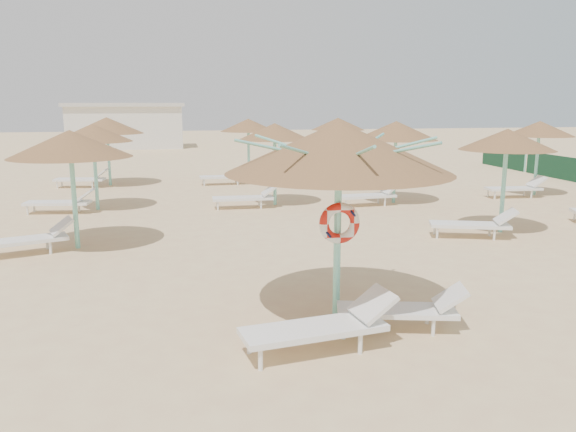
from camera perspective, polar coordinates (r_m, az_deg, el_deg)
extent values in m
plane|color=#DEC087|center=(9.07, 4.67, -9.84)|extent=(120.00, 120.00, 0.00)
cylinder|color=#7DD9C5|center=(8.52, 5.03, -2.32)|extent=(0.11, 0.11, 2.53)
cone|color=#8E5E38|center=(8.30, 5.20, 6.96)|extent=(3.37, 3.37, 0.76)
cylinder|color=#7DD9C5|center=(8.33, 5.17, 5.15)|extent=(0.20, 0.20, 0.12)
cylinder|color=#7DD9C5|center=(8.55, 10.22, 6.67)|extent=(1.52, 0.04, 0.38)
cylinder|color=#7DD9C5|center=(8.99, 7.60, 6.97)|extent=(1.11, 1.11, 0.38)
cylinder|color=#7DD9C5|center=(9.05, 3.82, 7.07)|extent=(0.04, 1.52, 0.38)
cylinder|color=#7DD9C5|center=(8.71, 0.69, 6.92)|extent=(1.11, 1.11, 0.38)
cylinder|color=#7DD9C5|center=(8.13, -0.10, 6.60)|extent=(1.52, 0.04, 0.38)
cylinder|color=#7DD9C5|center=(7.64, 2.37, 6.28)|extent=(1.11, 1.11, 0.38)
cylinder|color=#7DD9C5|center=(7.57, 6.83, 6.16)|extent=(0.04, 1.52, 0.38)
cylinder|color=#7DD9C5|center=(7.96, 10.11, 6.32)|extent=(1.11, 1.11, 0.38)
torus|color=red|center=(8.37, 5.25, -0.72)|extent=(0.63, 0.15, 0.63)
cylinder|color=white|center=(7.22, -2.81, -14.37)|extent=(0.06, 0.06, 0.29)
cylinder|color=white|center=(7.66, -3.97, -12.78)|extent=(0.06, 0.06, 0.29)
cylinder|color=white|center=(7.69, 7.35, -12.75)|extent=(0.06, 0.06, 0.29)
cylinder|color=white|center=(8.12, 5.67, -11.39)|extent=(0.06, 0.06, 0.29)
cube|color=white|center=(7.61, 2.63, -11.42)|extent=(2.02, 0.93, 0.08)
cube|color=white|center=(7.88, 8.59, -8.81)|extent=(0.59, 0.68, 0.37)
cylinder|color=white|center=(8.28, 6.05, -11.04)|extent=(0.05, 0.05, 0.25)
cylinder|color=white|center=(8.70, 5.89, -9.90)|extent=(0.05, 0.05, 0.25)
cylinder|color=white|center=(8.44, 14.55, -10.91)|extent=(0.05, 0.05, 0.25)
cylinder|color=white|center=(8.85, 13.96, -9.81)|extent=(0.05, 0.05, 0.25)
cube|color=white|center=(8.50, 10.95, -9.39)|extent=(1.81, 0.96, 0.07)
cube|color=white|center=(8.57, 16.17, -7.92)|extent=(0.56, 0.63, 0.33)
cylinder|color=#7DD9C5|center=(13.58, -20.89, 1.65)|extent=(0.11, 0.11, 2.30)
cone|color=#8E5E38|center=(13.44, -21.26, 6.87)|extent=(2.69, 2.69, 0.61)
cylinder|color=#7DD9C5|center=(13.46, -21.19, 5.85)|extent=(0.20, 0.20, 0.12)
cylinder|color=white|center=(13.44, -22.99, -3.01)|extent=(0.06, 0.06, 0.28)
cylinder|color=white|center=(13.92, -23.27, -2.55)|extent=(0.06, 0.06, 0.28)
cube|color=white|center=(13.59, -25.49, -2.29)|extent=(2.00, 1.22, 0.08)
cube|color=white|center=(13.63, -22.03, -0.93)|extent=(0.66, 0.73, 0.36)
cylinder|color=#7DD9C5|center=(18.36, -18.97, 4.16)|extent=(0.11, 0.11, 2.30)
cone|color=#8E5E38|center=(18.26, -19.22, 7.99)|extent=(2.37, 2.37, 0.53)
cylinder|color=#7DD9C5|center=(18.27, -19.17, 7.27)|extent=(0.20, 0.20, 0.12)
cylinder|color=white|center=(18.35, -24.95, 0.51)|extent=(0.06, 0.06, 0.28)
cylinder|color=white|center=(18.81, -24.40, 0.80)|extent=(0.06, 0.06, 0.28)
cylinder|color=white|center=(17.90, -20.93, 0.57)|extent=(0.06, 0.06, 0.28)
cylinder|color=white|center=(18.37, -20.47, 0.87)|extent=(0.06, 0.06, 0.28)
cube|color=white|center=(18.27, -22.38, 1.25)|extent=(1.97, 0.87, 0.08)
cube|color=white|center=(17.97, -19.88, 2.05)|extent=(0.56, 0.66, 0.36)
cylinder|color=#7DD9C5|center=(23.69, -17.75, 5.75)|extent=(0.11, 0.11, 2.30)
cone|color=#8E5E38|center=(23.61, -17.93, 8.76)|extent=(2.86, 2.86, 0.64)
cylinder|color=#7DD9C5|center=(23.62, -17.90, 8.16)|extent=(0.20, 0.20, 0.12)
cylinder|color=white|center=(23.59, -22.40, 2.93)|extent=(0.06, 0.06, 0.28)
cylinder|color=white|center=(24.06, -22.00, 3.11)|extent=(0.06, 0.06, 0.28)
cylinder|color=white|center=(23.17, -19.26, 3.01)|extent=(0.06, 0.06, 0.28)
cylinder|color=white|center=(23.64, -18.91, 3.19)|extent=(0.06, 0.06, 0.28)
cube|color=white|center=(23.54, -20.40, 3.51)|extent=(1.97, 0.90, 0.08)
cube|color=white|center=(23.27, -18.44, 4.15)|extent=(0.57, 0.67, 0.36)
cylinder|color=#7DD9C5|center=(18.20, -1.35, 4.72)|extent=(0.11, 0.11, 2.30)
cone|color=#8E5E38|center=(18.10, -1.37, 8.58)|extent=(2.34, 2.34, 0.53)
cylinder|color=#7DD9C5|center=(18.11, -1.36, 7.86)|extent=(0.20, 0.20, 0.12)
cylinder|color=white|center=(17.51, -7.14, 1.02)|extent=(0.06, 0.06, 0.28)
cylinder|color=white|center=(18.00, -7.22, 1.30)|extent=(0.06, 0.06, 0.28)
cylinder|color=white|center=(17.62, -2.75, 1.16)|extent=(0.06, 0.06, 0.28)
cylinder|color=white|center=(18.11, -2.95, 1.44)|extent=(0.06, 0.06, 0.28)
cube|color=white|center=(17.78, -4.62, 1.82)|extent=(1.91, 0.65, 0.08)
cube|color=white|center=(17.84, -1.91, 2.66)|extent=(0.50, 0.61, 0.36)
cylinder|color=#7DD9C5|center=(23.43, -4.01, 6.20)|extent=(0.11, 0.11, 2.30)
cone|color=#8E5E38|center=(23.35, -4.06, 9.20)|extent=(2.30, 2.30, 0.52)
cylinder|color=#7DD9C5|center=(23.36, -4.05, 8.65)|extent=(0.20, 0.20, 0.12)
cylinder|color=white|center=(22.71, -8.50, 3.37)|extent=(0.06, 0.06, 0.28)
cylinder|color=white|center=(23.20, -8.62, 3.54)|extent=(0.06, 0.06, 0.28)
cylinder|color=white|center=(22.87, -5.13, 3.51)|extent=(0.06, 0.06, 0.28)
cylinder|color=white|center=(23.36, -5.31, 3.67)|extent=(0.06, 0.06, 0.28)
cube|color=white|center=(23.02, -6.59, 3.98)|extent=(1.93, 0.71, 0.08)
cube|color=white|center=(23.11, -4.50, 4.65)|extent=(0.51, 0.62, 0.36)
cylinder|color=#7DD9C5|center=(15.31, 21.03, 2.67)|extent=(0.11, 0.11, 2.30)
cone|color=#8E5E38|center=(15.19, 21.37, 7.26)|extent=(2.36, 2.36, 0.53)
cylinder|color=#7DD9C5|center=(15.20, 21.30, 6.40)|extent=(0.20, 0.20, 0.12)
cylinder|color=white|center=(14.23, 14.92, -1.71)|extent=(0.06, 0.06, 0.28)
cylinder|color=white|center=(14.71, 14.67, -1.27)|extent=(0.06, 0.06, 0.28)
cylinder|color=white|center=(14.47, 20.22, -1.82)|extent=(0.06, 0.06, 0.28)
cylinder|color=white|center=(14.95, 19.81, -1.38)|extent=(0.06, 0.06, 0.28)
cube|color=white|center=(14.56, 17.95, -0.86)|extent=(2.00, 1.19, 0.08)
cube|color=white|center=(14.69, 21.26, -0.02)|extent=(0.65, 0.72, 0.36)
cylinder|color=#7DD9C5|center=(18.95, 10.78, 4.79)|extent=(0.11, 0.11, 2.30)
cone|color=#8E5E38|center=(18.85, 10.93, 8.53)|extent=(2.70, 2.70, 0.61)
cylinder|color=#7DD9C5|center=(18.86, 10.90, 7.80)|extent=(0.20, 0.20, 0.12)
cylinder|color=white|center=(17.81, 5.89, 1.22)|extent=(0.06, 0.06, 0.28)
cylinder|color=white|center=(18.27, 5.32, 1.49)|extent=(0.06, 0.06, 0.28)
cylinder|color=white|center=(18.34, 9.82, 1.41)|extent=(0.06, 0.06, 0.28)
cylinder|color=white|center=(18.79, 9.17, 1.67)|extent=(0.06, 0.06, 0.28)
cube|color=white|center=(18.31, 7.95, 2.03)|extent=(1.94, 0.77, 0.08)
cube|color=white|center=(18.63, 10.37, 2.86)|extent=(0.53, 0.64, 0.36)
cylinder|color=#7DD9C5|center=(24.78, 5.05, 6.47)|extent=(0.11, 0.11, 2.30)
cone|color=#8E5E38|center=(24.70, 5.10, 9.31)|extent=(2.31, 2.31, 0.52)
cylinder|color=#7DD9C5|center=(24.71, 5.09, 8.78)|extent=(0.20, 0.20, 0.12)
cylinder|color=white|center=(23.71, 1.18, 3.83)|extent=(0.06, 0.06, 0.28)
cylinder|color=white|center=(24.18, 0.77, 3.98)|extent=(0.06, 0.06, 0.28)
cylinder|color=white|center=(24.20, 4.19, 3.96)|extent=(0.06, 0.06, 0.28)
cylinder|color=white|center=(24.65, 3.74, 4.11)|extent=(0.06, 0.06, 0.28)
cube|color=white|center=(24.20, 2.76, 4.41)|extent=(1.97, 0.87, 0.08)
cube|color=white|center=(24.49, 4.63, 5.03)|extent=(0.56, 0.66, 0.36)
cylinder|color=white|center=(17.83, 27.09, 0.02)|extent=(0.06, 0.06, 0.28)
cylinder|color=#7DD9C5|center=(22.08, 23.93, 4.93)|extent=(0.11, 0.11, 2.30)
cone|color=#8E5E38|center=(22.00, 24.19, 8.11)|extent=(2.37, 2.37, 0.53)
cylinder|color=#7DD9C5|center=(22.01, 24.14, 7.51)|extent=(0.20, 0.20, 0.12)
cylinder|color=white|center=(20.67, 20.27, 1.99)|extent=(0.06, 0.06, 0.28)
cylinder|color=white|center=(21.11, 19.66, 2.22)|extent=(0.06, 0.06, 0.28)
cylinder|color=white|center=(21.32, 23.50, 2.02)|extent=(0.06, 0.06, 0.28)
cylinder|color=white|center=(21.75, 22.84, 2.24)|extent=(0.06, 0.06, 0.28)
cube|color=white|center=(21.24, 21.92, 2.60)|extent=(1.94, 0.75, 0.08)
cube|color=white|center=(21.63, 23.95, 3.23)|extent=(0.53, 0.63, 0.36)
cube|color=silver|center=(43.32, -16.06, 8.66)|extent=(8.00, 4.00, 3.00)
cube|color=beige|center=(43.28, -16.18, 10.81)|extent=(8.40, 4.40, 0.25)
cube|color=#184930|center=(27.63, 25.36, 4.57)|extent=(0.08, 3.80, 1.00)
cube|color=#184930|center=(30.93, 21.00, 5.54)|extent=(0.08, 3.80, 1.00)
cylinder|color=#7DD9C5|center=(29.34, 22.96, 5.21)|extent=(0.08, 0.08, 1.10)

